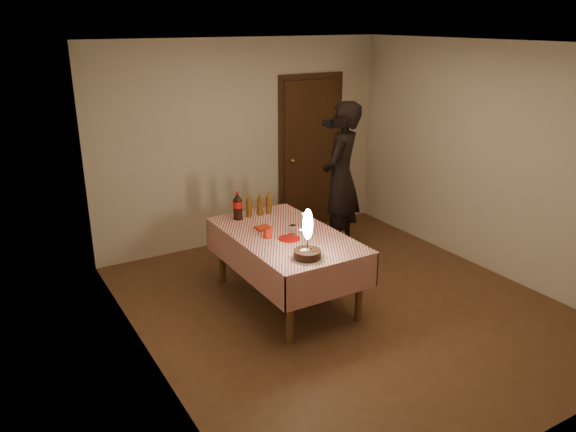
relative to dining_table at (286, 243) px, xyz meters
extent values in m
cube|color=brown|center=(0.45, -0.44, -0.64)|extent=(4.00, 4.50, 0.01)
cube|color=beige|center=(0.45, 1.81, 0.66)|extent=(4.00, 0.04, 2.60)
cube|color=beige|center=(0.45, -2.69, 0.66)|extent=(4.00, 0.04, 2.60)
cube|color=beige|center=(-1.55, -0.44, 0.66)|extent=(0.04, 4.50, 2.60)
cube|color=beige|center=(2.45, -0.44, 0.66)|extent=(0.04, 4.50, 2.60)
cube|color=silver|center=(0.45, -0.44, 1.96)|extent=(4.00, 4.50, 0.04)
cube|color=#472814|center=(1.45, 1.78, 0.38)|extent=(0.85, 0.05, 2.05)
sphere|color=#B28C33|center=(1.13, 1.73, 0.36)|extent=(0.06, 0.06, 0.06)
cube|color=brown|center=(0.00, 0.00, 0.07)|extent=(0.90, 1.60, 0.04)
cylinder|color=brown|center=(-0.39, -0.74, -0.30)|extent=(0.07, 0.07, 0.69)
cylinder|color=brown|center=(0.39, -0.74, -0.30)|extent=(0.07, 0.07, 0.69)
cylinder|color=brown|center=(-0.39, 0.74, -0.30)|extent=(0.07, 0.07, 0.69)
cylinder|color=brown|center=(0.39, 0.74, -0.30)|extent=(0.07, 0.07, 0.69)
cube|color=white|center=(0.00, 0.00, 0.09)|extent=(1.02, 1.72, 0.01)
cube|color=white|center=(0.00, -0.85, -0.08)|extent=(1.02, 0.01, 0.34)
cube|color=white|center=(0.00, 0.85, -0.08)|extent=(1.02, 0.01, 0.34)
cube|color=white|center=(-0.50, 0.00, -0.08)|extent=(0.01, 1.72, 0.34)
cube|color=white|center=(0.50, 0.00, -0.08)|extent=(0.01, 1.72, 0.34)
cylinder|color=white|center=(-0.14, -0.63, 0.10)|extent=(0.31, 0.31, 0.01)
cylinder|color=black|center=(-0.14, -0.63, 0.14)|extent=(0.25, 0.25, 0.08)
cylinder|color=white|center=(-0.16, -0.62, 0.18)|extent=(0.07, 0.07, 0.00)
sphere|color=red|center=(-0.10, -0.64, 0.19)|extent=(0.02, 0.02, 0.02)
cube|color=#19721E|center=(-0.09, -0.65, 0.18)|extent=(0.02, 0.01, 0.00)
cube|color=#19721E|center=(-0.11, -0.66, 0.18)|extent=(0.01, 0.02, 0.00)
cylinder|color=#262628|center=(-0.14, -0.63, 0.24)|extent=(0.01, 0.01, 0.12)
ellipsoid|color=#FFF2BF|center=(-0.14, -0.63, 0.43)|extent=(0.09, 0.09, 0.29)
sphere|color=white|center=(-0.14, -0.63, 0.32)|extent=(0.04, 0.04, 0.04)
cylinder|color=#B00F0C|center=(-0.04, -0.14, 0.10)|extent=(0.22, 0.22, 0.01)
cylinder|color=red|center=(-0.21, 0.00, 0.15)|extent=(0.08, 0.08, 0.10)
cylinder|color=white|center=(0.07, -0.03, 0.14)|extent=(0.07, 0.07, 0.09)
cube|color=#B62E14|center=(-0.12, 0.25, 0.11)|extent=(0.15, 0.15, 0.02)
cylinder|color=black|center=(-0.22, 0.65, 0.21)|extent=(0.10, 0.10, 0.22)
cylinder|color=red|center=(-0.22, 0.65, 0.27)|extent=(0.10, 0.10, 0.07)
cone|color=black|center=(-0.22, 0.65, 0.36)|extent=(0.10, 0.10, 0.08)
cylinder|color=red|center=(-0.22, 0.65, 0.40)|extent=(0.03, 0.03, 0.02)
cylinder|color=#5B370F|center=(-0.08, 0.66, 0.19)|extent=(0.06, 0.06, 0.18)
cone|color=#5B370F|center=(-0.08, 0.66, 0.31)|extent=(0.06, 0.06, 0.06)
cylinder|color=olive|center=(-0.08, 0.66, 0.34)|extent=(0.02, 0.02, 0.02)
cylinder|color=#5B370F|center=(0.16, 0.65, 0.19)|extent=(0.06, 0.06, 0.18)
cone|color=#5B370F|center=(0.16, 0.65, 0.31)|extent=(0.06, 0.06, 0.06)
cylinder|color=olive|center=(0.16, 0.65, 0.34)|extent=(0.02, 0.02, 0.02)
cylinder|color=#5B370F|center=(0.06, 0.65, 0.19)|extent=(0.06, 0.06, 0.18)
cone|color=#5B370F|center=(0.06, 0.65, 0.31)|extent=(0.06, 0.06, 0.06)
cylinder|color=olive|center=(0.06, 0.65, 0.34)|extent=(0.02, 0.02, 0.02)
imported|color=black|center=(1.27, 0.82, 0.30)|extent=(0.82, 0.78, 1.89)
cube|color=black|center=(1.20, 0.92, 0.98)|extent=(0.16, 0.15, 0.10)
cylinder|color=black|center=(1.15, 0.99, 0.98)|extent=(0.11, 0.11, 0.08)
camera|label=1|loc=(-2.68, -4.58, 2.17)|focal=35.00mm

